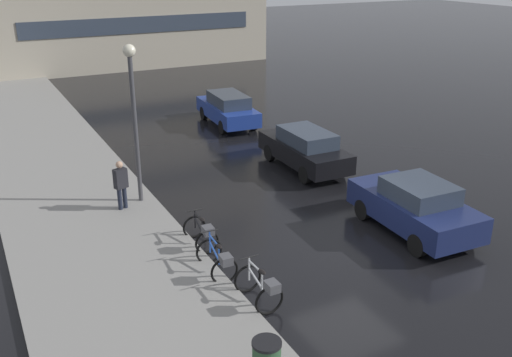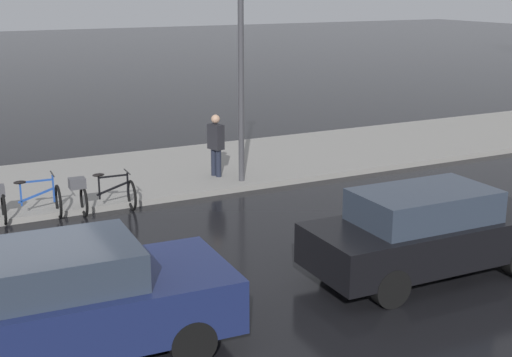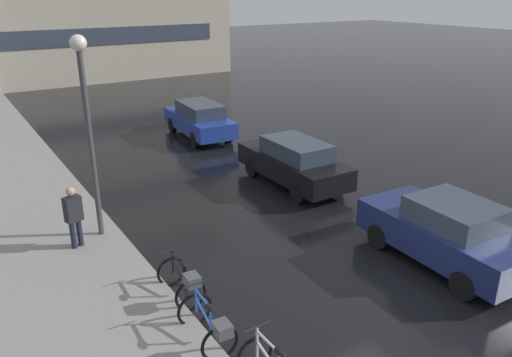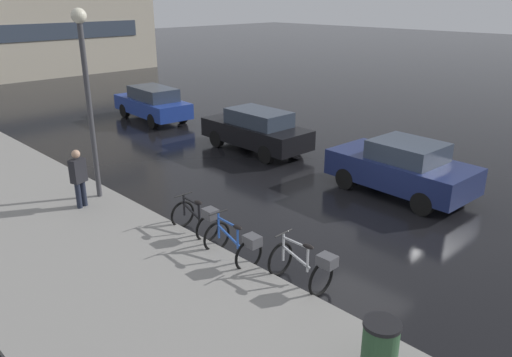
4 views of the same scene
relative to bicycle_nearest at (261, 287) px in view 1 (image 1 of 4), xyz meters
name	(u,v)px [view 1 (image 1 of 4)]	position (x,y,z in m)	size (l,w,h in m)	color
ground_plane	(351,254)	(3.34, 1.03, -0.50)	(140.00, 140.00, 0.00)	black
sidewalk_kerb	(59,173)	(-2.66, 11.03, -0.43)	(4.80, 60.00, 0.14)	gray
bicycle_nearest	(261,287)	(0.00, 0.00, 0.00)	(0.75, 1.38, 1.01)	black
bicycle_second	(219,260)	(-0.33, 1.66, -0.01)	(0.80, 1.46, 1.00)	black
bicycle_third	(202,232)	(-0.11, 3.25, -0.02)	(0.74, 1.40, 0.93)	black
car_navy	(415,206)	(5.80, 1.32, 0.31)	(2.11, 4.20, 1.60)	navy
car_black	(305,149)	(5.80, 7.32, 0.30)	(1.79, 4.41, 1.55)	black
car_blue	(228,109)	(5.75, 14.09, 0.30)	(2.00, 4.47, 1.55)	navy
pedestrian	(121,184)	(-1.43, 6.59, 0.48)	(0.45, 0.35, 1.73)	#1E2333
streetlamp	(133,103)	(-0.73, 6.97, 2.90)	(0.39, 0.39, 5.18)	#424247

